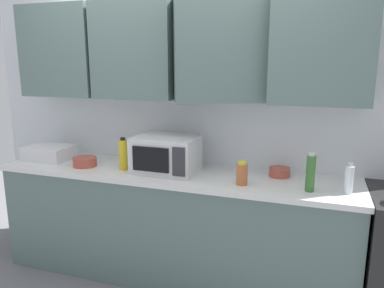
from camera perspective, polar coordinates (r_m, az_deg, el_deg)
The scene contains 10 objects.
wall_back_with_cabinets at distance 3.04m, azimuth -1.62°, elevation 9.39°, with size 3.70×0.58×2.60m.
counter_run at distance 3.11m, azimuth -2.97°, elevation -12.11°, with size 2.83×0.63×0.90m.
microwave at distance 2.91m, azimuth -3.95°, elevation -1.56°, with size 0.48×0.37×0.28m.
dish_rack at distance 3.53m, azimuth -20.83°, elevation -1.21°, with size 0.38×0.30×0.12m, color silver.
bottle_clear_tall at distance 2.65m, azimuth 22.74°, elevation -4.97°, with size 0.06×0.06×0.21m.
bottle_spice_jar at distance 2.64m, azimuth 7.61°, elevation -4.48°, with size 0.08×0.08×0.17m.
bottle_green_oil at distance 2.59m, azimuth 17.57°, elevation -4.19°, with size 0.06×0.06×0.27m.
bottle_yellow_mustard at distance 3.01m, azimuth -10.40°, elevation -1.59°, with size 0.07×0.07×0.26m.
bowl_ceramic_small at distance 3.21m, azimuth -15.97°, elevation -2.60°, with size 0.19×0.19×0.07m, color #B24C3D.
bowl_mixing_large at distance 2.89m, azimuth 13.16°, elevation -4.16°, with size 0.15×0.15×0.07m, color #B24C3D.
Camera 1 is at (1.06, -2.92, 1.75)m, focal length 35.09 mm.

